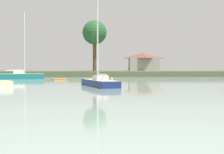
{
  "coord_description": "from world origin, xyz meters",
  "views": [
    {
      "loc": [
        -9.21,
        -12.09,
        2.22
      ],
      "look_at": [
        -8.43,
        20.57,
        1.21
      ],
      "focal_mm": 46.82,
      "sensor_mm": 36.0,
      "label": 1
    }
  ],
  "objects_px": {
    "sailboat_navy": "(99,84)",
    "mooring_buoy_yellow": "(112,79)",
    "sailboat_teal": "(21,78)",
    "dinghy_orange": "(60,80)"
  },
  "relations": [
    {
      "from": "mooring_buoy_yellow",
      "to": "sailboat_navy",
      "type": "bearing_deg",
      "value": -95.58
    },
    {
      "from": "mooring_buoy_yellow",
      "to": "sailboat_teal",
      "type": "bearing_deg",
      "value": 170.95
    },
    {
      "from": "sailboat_navy",
      "to": "mooring_buoy_yellow",
      "type": "height_order",
      "value": "sailboat_navy"
    },
    {
      "from": "sailboat_teal",
      "to": "mooring_buoy_yellow",
      "type": "distance_m",
      "value": 18.33
    },
    {
      "from": "sailboat_teal",
      "to": "dinghy_orange",
      "type": "xyz_separation_m",
      "value": [
        8.56,
        -5.17,
        -0.18
      ]
    },
    {
      "from": "sailboat_teal",
      "to": "dinghy_orange",
      "type": "height_order",
      "value": "sailboat_teal"
    },
    {
      "from": "sailboat_teal",
      "to": "sailboat_navy",
      "type": "distance_m",
      "value": 28.3
    },
    {
      "from": "dinghy_orange",
      "to": "mooring_buoy_yellow",
      "type": "xyz_separation_m",
      "value": [
        9.54,
        2.28,
        -0.02
      ]
    },
    {
      "from": "dinghy_orange",
      "to": "mooring_buoy_yellow",
      "type": "distance_m",
      "value": 9.81
    },
    {
      "from": "sailboat_teal",
      "to": "dinghy_orange",
      "type": "distance_m",
      "value": 10.0
    }
  ]
}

